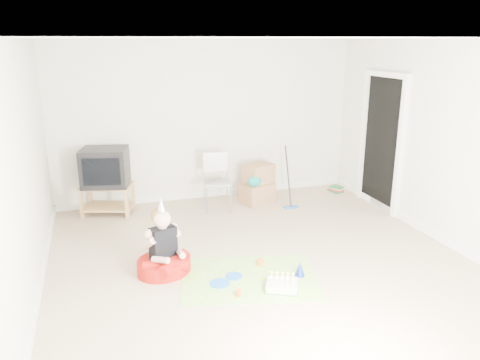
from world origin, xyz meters
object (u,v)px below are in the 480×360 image
object	(u,v)px
folding_chair	(217,182)
seated_woman	(164,256)
tv_stand	(108,197)
crt_tv	(105,167)
cardboard_boxes	(257,184)
birthday_cake	(282,286)

from	to	relation	value
folding_chair	seated_woman	size ratio (longest dim) A/B	1.01
tv_stand	crt_tv	bearing A→B (deg)	135.00
crt_tv	cardboard_boxes	xyz separation A→B (m)	(2.37, -0.19, -0.44)
tv_stand	birthday_cake	xyz separation A→B (m)	(1.67, -2.94, -0.23)
tv_stand	crt_tv	xyz separation A→B (m)	(-0.00, 0.00, 0.47)
crt_tv	seated_woman	world-z (taller)	crt_tv
tv_stand	birthday_cake	size ratio (longest dim) A/B	2.06
cardboard_boxes	seated_woman	size ratio (longest dim) A/B	0.70
folding_chair	seated_woman	world-z (taller)	folding_chair
tv_stand	birthday_cake	bearing A→B (deg)	-60.36
tv_stand	cardboard_boxes	xyz separation A→B (m)	(2.37, -0.19, 0.03)
tv_stand	birthday_cake	distance (m)	3.39
cardboard_boxes	birthday_cake	world-z (taller)	cardboard_boxes
cardboard_boxes	seated_woman	world-z (taller)	seated_woman
cardboard_boxes	birthday_cake	distance (m)	2.86
folding_chair	birthday_cake	world-z (taller)	folding_chair
seated_woman	birthday_cake	xyz separation A→B (m)	(1.15, -0.78, -0.15)
crt_tv	birthday_cake	bearing A→B (deg)	-47.05
tv_stand	crt_tv	world-z (taller)	crt_tv
cardboard_boxes	birthday_cake	xyz separation A→B (m)	(-0.70, -2.76, -0.26)
folding_chair	birthday_cake	xyz separation A→B (m)	(0.02, -2.62, -0.40)
crt_tv	birthday_cake	xyz separation A→B (m)	(1.67, -2.94, -0.70)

